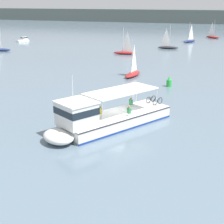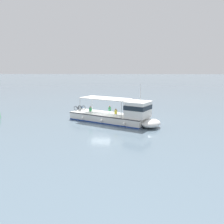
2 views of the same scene
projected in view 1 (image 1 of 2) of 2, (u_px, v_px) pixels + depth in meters
ground_plane at (112, 121)px, 31.82m from camera, size 400.00×400.00×0.00m
distant_shoreline at (214, 16)px, 172.06m from camera, size 400.00×28.00×6.40m
ferry_main at (103, 119)px, 29.45m from camera, size 9.06×12.54×5.32m
sailboat_near_starboard at (125, 52)px, 70.96m from camera, size 4.89×1.76×5.40m
sailboat_horizon_east at (213, 36)px, 101.25m from camera, size 4.68×4.00×5.40m
motorboat_off_stern at (23, 40)px, 92.39m from camera, size 2.35×3.83×1.26m
sailboat_horizon_west at (190, 40)px, 91.50m from camera, size 3.69×4.83×5.40m
sailboat_near_port at (0, 49)px, 75.51m from camera, size 4.97×2.22×5.40m
sailboat_mid_channel at (133, 73)px, 50.42m from camera, size 1.92×4.93×5.40m
sailboat_off_bow at (168, 46)px, 78.98m from camera, size 4.92×1.88×5.40m
channel_buoy at (169, 82)px, 44.40m from camera, size 0.70×0.70×1.40m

